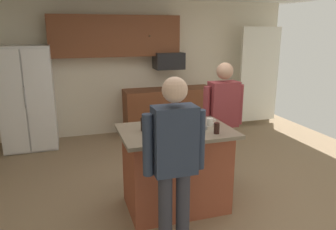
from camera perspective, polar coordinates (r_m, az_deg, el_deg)
floor at (r=4.28m, az=2.65°, el=-13.52°), size 7.04×7.04×0.00m
back_wall at (r=6.50m, az=-5.80°, el=8.36°), size 6.40×0.10×2.60m
french_door_window_panel at (r=7.17m, az=15.90°, el=6.87°), size 0.90×0.06×2.00m
cabinet_run_upper at (r=6.20m, az=-9.29°, el=13.72°), size 2.40×0.38×0.75m
cabinet_run_lower at (r=6.50m, az=0.16°, el=0.82°), size 1.80×0.63×0.90m
refrigerator at (r=6.06m, az=-23.69°, el=2.79°), size 0.87×0.76×1.79m
microwave_over_range at (r=6.35m, az=0.11°, el=9.64°), size 0.56×0.40×0.32m
kitchen_island at (r=3.76m, az=1.39°, el=-9.46°), size 1.26×0.87×0.96m
person_guest_right at (r=2.84m, az=1.14°, el=-7.41°), size 0.57×0.22×1.67m
person_guest_by_door at (r=4.30m, az=9.73°, el=-0.07°), size 0.57×0.22×1.64m
glass_dark_ale at (r=3.62m, az=-1.65°, el=-1.35°), size 0.06×0.06×0.13m
glass_stout_tall at (r=3.68m, az=-3.52°, el=-1.19°), size 0.06×0.06×0.12m
mug_ceramic_white at (r=3.74m, az=7.46°, el=-1.24°), size 0.12×0.08×0.09m
glass_pilsner at (r=3.54m, az=-4.39°, el=-1.66°), size 0.06×0.06×0.15m
glass_short_whisky at (r=3.47m, az=8.67°, el=-2.34°), size 0.06×0.06×0.12m
mug_blue_stoneware at (r=3.86m, az=2.74°, el=-0.52°), size 0.12×0.08×0.10m
tumbler_amber at (r=3.47m, az=5.17°, el=-1.96°), size 0.06×0.06×0.15m
serving_tray at (r=3.65m, az=2.88°, el=-1.96°), size 0.44×0.30×0.04m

